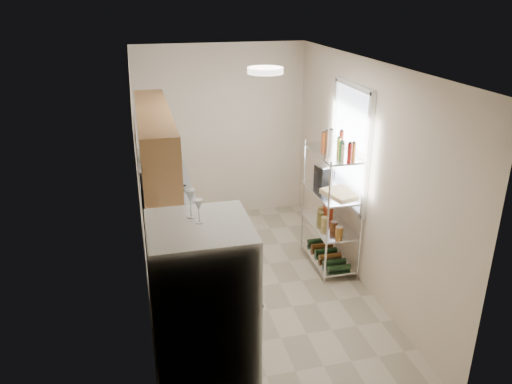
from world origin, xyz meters
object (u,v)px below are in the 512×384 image
espresso_machine (323,175)px  rice_cooker (168,206)px  cutting_board (342,193)px  refrigerator (204,330)px  frying_pan_large (169,195)px

espresso_machine → rice_cooker: bearing=177.9°
cutting_board → espresso_machine: espresso_machine is taller
refrigerator → frying_pan_large: 2.70m
refrigerator → espresso_machine: (1.85, 2.38, 0.25)m
espresso_machine → frying_pan_large: bearing=160.7°
espresso_machine → refrigerator: bearing=-137.6°
frying_pan_large → espresso_machine: size_ratio=0.98×
frying_pan_large → cutting_board: bearing=-43.8°
cutting_board → espresso_machine: 0.40m
rice_cooker → cutting_board: size_ratio=0.66×
rice_cooker → cutting_board: bearing=-3.2°
rice_cooker → frying_pan_large: bearing=84.9°
refrigerator → rice_cooker: bearing=92.5°
refrigerator → rice_cooker: size_ratio=6.13×
cutting_board → refrigerator: bearing=-134.3°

